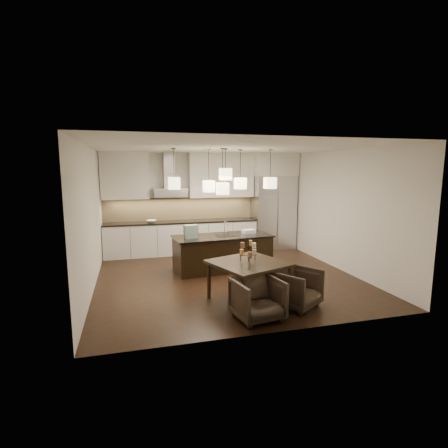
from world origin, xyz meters
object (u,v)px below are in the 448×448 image
object	(u,v)px
armchair_left	(258,299)
dining_table	(248,281)
island_body	(223,253)
refrigerator	(273,213)
armchair_right	(296,288)

from	to	relation	value
armchair_left	dining_table	bearing A→B (deg)	72.30
island_body	dining_table	distance (m)	2.03
refrigerator	armchair_right	xyz separation A→B (m)	(-1.40, -4.32, -0.74)
island_body	armchair_left	bearing A→B (deg)	-99.11
armchair_left	armchair_right	world-z (taller)	armchair_right
dining_table	armchair_left	bearing A→B (deg)	-119.09
island_body	refrigerator	bearing A→B (deg)	35.94
armchair_left	armchair_right	distance (m)	0.87
dining_table	island_body	bearing A→B (deg)	68.06
refrigerator	armchair_right	world-z (taller)	refrigerator
armchair_right	refrigerator	bearing A→B (deg)	38.54
refrigerator	island_body	world-z (taller)	refrigerator
dining_table	armchair_left	distance (m)	0.82
refrigerator	armchair_right	distance (m)	4.60
island_body	armchair_right	distance (m)	2.61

